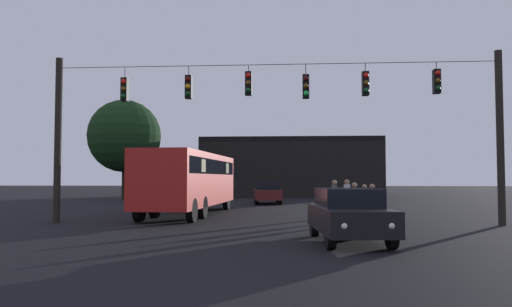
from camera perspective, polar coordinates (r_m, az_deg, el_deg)
name	(u,v)px	position (r m, az deg, el deg)	size (l,w,h in m)	color
ground_plane	(278,209)	(29.06, 2.59, -6.42)	(168.00, 168.00, 0.00)	black
overhead_signal_span	(274,119)	(19.76, 2.06, 4.06)	(17.91, 0.44, 6.78)	black
city_bus	(191,177)	(24.78, -7.55, -2.71)	(3.00, 11.10, 3.00)	#B21E19
car_near_right	(349,214)	(14.43, 10.64, -6.86)	(2.21, 4.46, 1.52)	black
car_far_left	(267,193)	(34.77, 1.32, -4.52)	(2.21, 4.46, 1.52)	#511919
pedestrian_crossing_left	(347,195)	(23.85, 10.45, -4.77)	(0.27, 0.38, 1.75)	black
pedestrian_crossing_center	(364,199)	(22.73, 12.40, -5.19)	(0.33, 0.41, 1.54)	black
pedestrian_crossing_right	(354,200)	(20.21, 11.29, -5.32)	(0.32, 0.41, 1.64)	black
pedestrian_near_bus	(372,200)	(21.53, 13.26, -5.27)	(0.31, 0.40, 1.57)	black
pedestrian_trailing	(334,196)	(22.99, 9.04, -4.89)	(0.24, 0.36, 1.73)	black
corner_building	(291,168)	(52.04, 4.04, -1.69)	(17.27, 12.72, 5.69)	black
tree_left_silhouette	(124,136)	(43.04, -14.94, 1.95)	(6.09, 6.09, 8.39)	black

